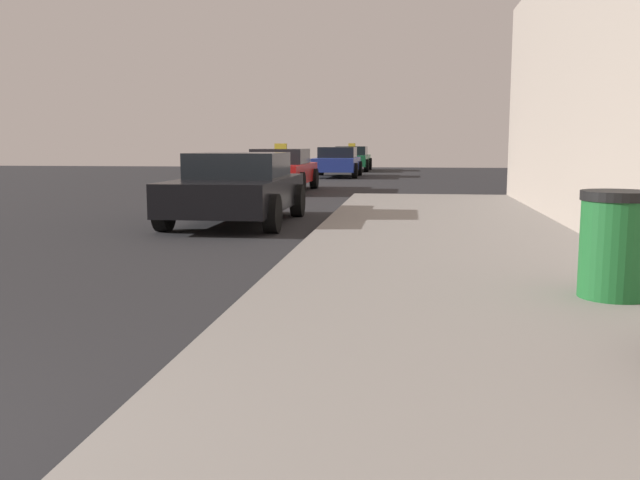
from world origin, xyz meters
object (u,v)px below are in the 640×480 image
object	(u,v)px
car_black	(237,188)
car_blue	(337,162)
car_green	(352,158)
trash_bin	(616,244)
car_red	(280,170)

from	to	relation	value
car_black	car_blue	world-z (taller)	same
car_green	trash_bin	bearing A→B (deg)	98.79
trash_bin	car_blue	size ratio (longest dim) A/B	0.22
car_black	car_blue	xyz separation A→B (m)	(0.01, 17.64, -0.00)
trash_bin	car_red	xyz separation A→B (m)	(-5.59, 14.69, 0.04)
trash_bin	car_green	world-z (taller)	car_green
car_black	car_blue	bearing A→B (deg)	-90.04
trash_bin	car_black	size ratio (longest dim) A/B	0.22
car_blue	car_green	bearing A→B (deg)	-90.63
trash_bin	car_black	xyz separation A→B (m)	(-4.81, 6.28, 0.04)
trash_bin	car_green	xyz separation A→B (m)	(-4.72, 30.56, 0.04)
car_green	car_black	bearing A→B (deg)	89.80
trash_bin	car_blue	world-z (taller)	car_blue
car_blue	car_red	bearing A→B (deg)	85.12
car_black	car_green	bearing A→B (deg)	-90.20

